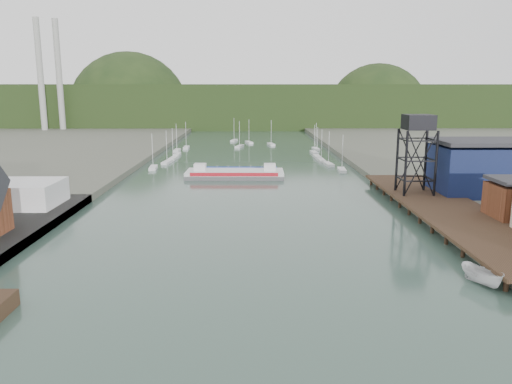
{
  "coord_description": "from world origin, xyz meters",
  "views": [
    {
      "loc": [
        1.24,
        -42.29,
        23.03
      ],
      "look_at": [
        2.3,
        50.25,
        4.0
      ],
      "focal_mm": 35.0,
      "sensor_mm": 36.0,
      "label": 1
    }
  ],
  "objects": [
    {
      "name": "motorboat",
      "position": [
        28.97,
        13.75,
        1.17
      ],
      "size": [
        4.37,
        6.48,
        2.34
      ],
      "primitive_type": "imported",
      "rotation": [
        0.0,
        0.0,
        0.38
      ],
      "color": "silver",
      "rests_on": "ground"
    },
    {
      "name": "distant_hills",
      "position": [
        -3.98,
        301.35,
        10.38
      ],
      "size": [
        500.0,
        120.0,
        80.0
      ],
      "color": "black",
      "rests_on": "ground"
    },
    {
      "name": "east_pier",
      "position": [
        37.0,
        45.0,
        1.9
      ],
      "size": [
        14.0,
        70.0,
        2.45
      ],
      "color": "black",
      "rests_on": "ground"
    },
    {
      "name": "white_shed",
      "position": [
        -44.0,
        50.0,
        3.85
      ],
      "size": [
        18.0,
        12.0,
        4.5
      ],
      "primitive_type": "cube",
      "color": "silver",
      "rests_on": "west_quay"
    },
    {
      "name": "blue_shed",
      "position": [
        50.0,
        60.0,
        7.06
      ],
      "size": [
        20.5,
        14.5,
        11.3
      ],
      "color": "#0D1539",
      "rests_on": "east_land"
    },
    {
      "name": "ground",
      "position": [
        0.0,
        0.0,
        0.0
      ],
      "size": [
        600.0,
        600.0,
        0.0
      ],
      "primitive_type": "plane",
      "color": "#2B443A",
      "rests_on": "ground"
    },
    {
      "name": "marina_sailboats",
      "position": [
        0.08,
        138.46,
        0.35
      ],
      "size": [
        57.71,
        92.65,
        0.9
      ],
      "color": "silver",
      "rests_on": "ground"
    },
    {
      "name": "chain_ferry",
      "position": [
        -2.89,
        89.2,
        1.07
      ],
      "size": [
        26.0,
        10.99,
        3.72
      ],
      "rotation": [
        0.0,
        0.0,
        -0.02
      ],
      "color": "#545457",
      "rests_on": "ground"
    },
    {
      "name": "smokestacks",
      "position": [
        -106.0,
        232.5,
        30.0
      ],
      "size": [
        11.2,
        8.2,
        60.0
      ],
      "color": "#A4A5A0",
      "rests_on": "ground"
    },
    {
      "name": "lift_tower",
      "position": [
        35.0,
        58.0,
        15.65
      ],
      "size": [
        6.5,
        6.5,
        16.0
      ],
      "color": "black",
      "rests_on": "east_pier"
    }
  ]
}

